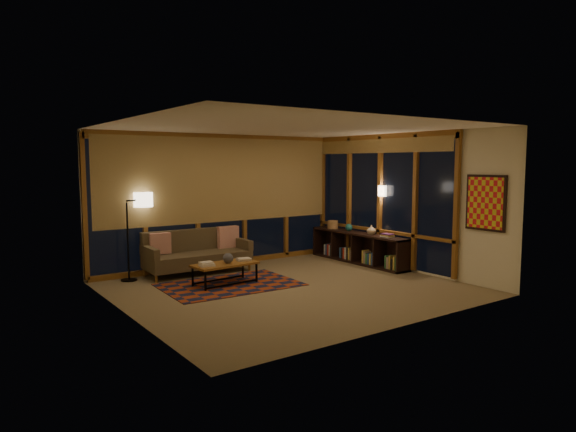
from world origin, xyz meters
TOP-DOWN VIEW (x-y plane):
  - floor at (0.00, 0.00)m, footprint 5.50×5.00m
  - ceiling at (0.00, 0.00)m, footprint 5.50×5.00m
  - walls at (0.00, 0.00)m, footprint 5.51×5.01m
  - window_wall_back at (0.00, 2.43)m, footprint 5.30×0.16m
  - window_wall_right at (2.68, 0.60)m, footprint 0.16×3.70m
  - wall_art at (2.71, -1.85)m, footprint 0.06×0.74m
  - wall_sconce at (2.62, 0.45)m, footprint 0.12×0.18m
  - sofa at (-0.75, 2.00)m, footprint 2.01×0.85m
  - pillow_left at (-1.42, 2.20)m, footprint 0.41×0.18m
  - pillow_right at (-0.00, 2.18)m, footprint 0.45×0.15m
  - area_rug at (-0.72, 0.80)m, footprint 2.36×1.63m
  - coffee_table at (-0.77, 0.88)m, footprint 1.16×0.59m
  - book_stack_a at (-1.14, 0.84)m, footprint 0.24×0.20m
  - book_stack_b at (-0.38, 0.90)m, footprint 0.24×0.21m
  - ceramic_pot at (-0.72, 0.85)m, footprint 0.19×0.19m
  - floor_lamp at (-2.04, 2.16)m, footprint 0.61×0.50m
  - bookshelf at (2.49, 1.00)m, footprint 0.40×2.59m
  - basket at (2.47, 1.81)m, footprint 0.26×0.26m
  - teal_bowl at (2.49, 1.30)m, footprint 0.18×0.18m
  - vase at (2.49, 0.61)m, footprint 0.23×0.23m
  - shelf_book_stack at (2.49, 0.16)m, footprint 0.20×0.26m

SIDE VIEW (x-z plane):
  - floor at x=0.00m, z-range -0.01..0.01m
  - area_rug at x=-0.72m, z-range 0.00..0.01m
  - coffee_table at x=-0.77m, z-range 0.00..0.38m
  - bookshelf at x=2.49m, z-range 0.00..0.65m
  - book_stack_b at x=-0.38m, z-range 0.38..0.42m
  - sofa at x=-0.75m, z-range 0.00..0.81m
  - book_stack_a at x=-1.14m, z-range 0.38..0.44m
  - ceramic_pot at x=-0.72m, z-range 0.38..0.56m
  - pillow_left at x=-1.42m, z-range 0.41..0.80m
  - pillow_right at x=0.00m, z-range 0.41..0.85m
  - shelf_book_stack at x=2.49m, z-range 0.65..0.72m
  - teal_bowl at x=2.49m, z-range 0.65..0.80m
  - basket at x=2.47m, z-range 0.65..0.83m
  - vase at x=2.49m, z-range 0.65..0.85m
  - floor_lamp at x=-2.04m, z-range 0.00..1.59m
  - walls at x=0.00m, z-range 0.00..2.70m
  - window_wall_back at x=0.00m, z-range 0.05..2.65m
  - window_wall_right at x=2.68m, z-range 0.05..2.65m
  - wall_art at x=2.71m, z-range 0.98..1.92m
  - wall_sconce at x=2.62m, z-range 1.44..1.66m
  - ceiling at x=0.00m, z-range 2.70..2.71m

